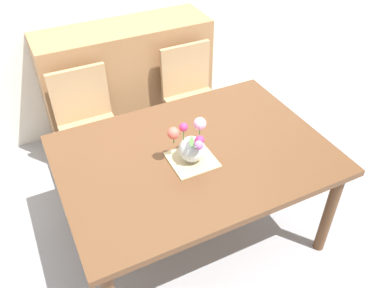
{
  "coord_description": "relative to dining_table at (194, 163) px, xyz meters",
  "views": [
    {
      "loc": [
        -0.8,
        -1.59,
        2.25
      ],
      "look_at": [
        -0.04,
        -0.06,
        0.86
      ],
      "focal_mm": 37.3,
      "sensor_mm": 36.0,
      "label": 1
    }
  ],
  "objects": [
    {
      "name": "dresser",
      "position": [
        0.04,
        1.33,
        -0.16
      ],
      "size": [
        1.4,
        0.47,
        1.0
      ],
      "color": "#9E7047",
      "rests_on": "ground_plane"
    },
    {
      "name": "flower_vase",
      "position": [
        -0.04,
        -0.05,
        0.2
      ],
      "size": [
        0.22,
        0.19,
        0.25
      ],
      "color": "silver",
      "rests_on": "placemat"
    },
    {
      "name": "placemat",
      "position": [
        -0.04,
        -0.06,
        0.08
      ],
      "size": [
        0.25,
        0.25,
        0.01
      ],
      "primitive_type": "cube",
      "color": "tan",
      "rests_on": "dining_table"
    },
    {
      "name": "ground_plane",
      "position": [
        0.0,
        0.0,
        -0.66
      ],
      "size": [
        12.0,
        12.0,
        0.0
      ],
      "primitive_type": "plane",
      "color": "#939399"
    },
    {
      "name": "dining_table",
      "position": [
        0.0,
        0.0,
        0.0
      ],
      "size": [
        1.56,
        1.13,
        0.74
      ],
      "color": "brown",
      "rests_on": "ground_plane"
    },
    {
      "name": "chair_right",
      "position": [
        0.43,
        0.9,
        -0.14
      ],
      "size": [
        0.42,
        0.42,
        0.9
      ],
      "rotation": [
        0.0,
        0.0,
        3.14
      ],
      "color": "tan",
      "rests_on": "ground_plane"
    },
    {
      "name": "chair_left",
      "position": [
        -0.43,
        0.9,
        -0.14
      ],
      "size": [
        0.42,
        0.42,
        0.9
      ],
      "rotation": [
        0.0,
        0.0,
        3.14
      ],
      "color": "tan",
      "rests_on": "ground_plane"
    }
  ]
}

